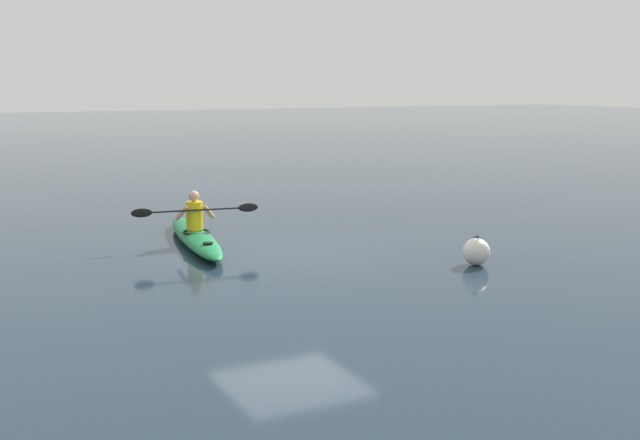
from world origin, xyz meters
TOP-DOWN VIEW (x-y plane):
  - ground_plane at (0.00, 0.00)m, footprint 160.00×160.00m
  - kayak at (1.25, -1.73)m, footprint 1.24×4.48m
  - kayaker at (1.25, -1.73)m, footprint 2.44×0.56m
  - mooring_buoy_red_near at (-2.50, 2.25)m, footprint 0.47×0.47m

SIDE VIEW (x-z plane):
  - ground_plane at x=0.00m, z-range 0.00..0.00m
  - kayak at x=1.25m, z-range 0.00..0.29m
  - mooring_buoy_red_near at x=-2.50m, z-range -0.02..0.50m
  - kayaker at x=1.25m, z-range 0.24..1.01m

